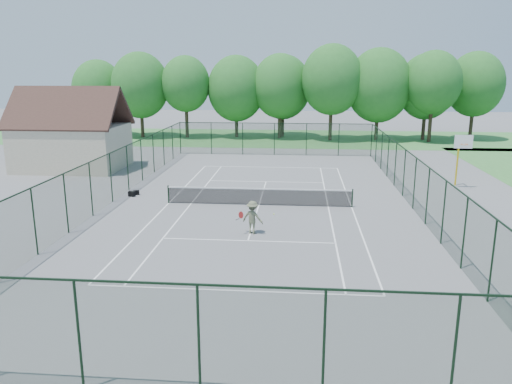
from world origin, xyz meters
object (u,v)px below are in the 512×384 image
(sports_bag_a, at_px, (132,194))
(tennis_player, at_px, (253,217))
(tennis_net, at_px, (259,196))
(basketball_goal, at_px, (461,150))

(sports_bag_a, height_order, tennis_player, tennis_player)
(tennis_net, relative_size, basketball_goal, 3.04)
(tennis_net, bearing_deg, sports_bag_a, 170.40)
(tennis_net, distance_m, basketball_goal, 14.65)
(basketball_goal, xyz_separation_m, sports_bag_a, (-21.53, -4.49, -2.40))
(tennis_net, bearing_deg, tennis_player, -88.79)
(tennis_net, relative_size, tennis_player, 5.74)
(tennis_player, bearing_deg, basketball_goal, 40.32)
(tennis_net, xyz_separation_m, tennis_player, (0.11, -5.27, 0.25))
(tennis_net, relative_size, sports_bag_a, 26.81)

